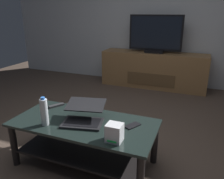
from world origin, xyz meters
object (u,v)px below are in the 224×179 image
object	(u,v)px
media_cabinet	(153,70)
laptop	(84,115)
router_box	(114,133)
water_bottle_near	(44,112)
cell_phone	(133,126)
tv_remote	(56,105)
television	(155,35)
coffee_table	(84,135)

from	to	relation	value
media_cabinet	laptop	xyz separation A→B (m)	(-0.10, -2.51, 0.17)
media_cabinet	router_box	xyz separation A→B (m)	(0.27, -2.71, 0.18)
laptop	router_box	world-z (taller)	laptop
water_bottle_near	cell_phone	distance (m)	0.76
laptop	water_bottle_near	xyz separation A→B (m)	(-0.28, -0.18, 0.06)
cell_phone	media_cabinet	bearing A→B (deg)	126.39
tv_remote	router_box	bearing A→B (deg)	5.65
laptop	cell_phone	bearing A→B (deg)	9.53
laptop	tv_remote	bearing A→B (deg)	156.24
television	water_bottle_near	xyz separation A→B (m)	(-0.38, -2.67, -0.41)
water_bottle_near	tv_remote	bearing A→B (deg)	111.42
coffee_table	cell_phone	size ratio (longest dim) A/B	9.13
media_cabinet	router_box	size ratio (longest dim) A/B	13.75
tv_remote	television	bearing A→B (deg)	108.94
television	laptop	bearing A→B (deg)	-92.33
television	tv_remote	xyz separation A→B (m)	(-0.52, -2.30, -0.52)
television	router_box	xyz separation A→B (m)	(0.27, -2.69, -0.46)
laptop	router_box	xyz separation A→B (m)	(0.37, -0.20, 0.01)
cell_phone	tv_remote	distance (m)	0.86
coffee_table	water_bottle_near	world-z (taller)	water_bottle_near
coffee_table	cell_phone	distance (m)	0.45
water_bottle_near	media_cabinet	bearing A→B (deg)	81.97
router_box	tv_remote	world-z (taller)	router_box
media_cabinet	tv_remote	size ratio (longest dim) A/B	11.91
laptop	router_box	size ratio (longest dim) A/B	3.05
water_bottle_near	tv_remote	distance (m)	0.41
television	cell_phone	size ratio (longest dim) A/B	6.70
media_cabinet	water_bottle_near	world-z (taller)	water_bottle_near
media_cabinet	tv_remote	xyz separation A→B (m)	(-0.52, -2.32, 0.12)
router_box	laptop	bearing A→B (deg)	151.29
television	router_box	bearing A→B (deg)	-84.37
media_cabinet	cell_phone	size ratio (longest dim) A/B	13.61
router_box	media_cabinet	bearing A→B (deg)	95.59
coffee_table	laptop	size ratio (longest dim) A/B	3.02
water_bottle_near	cell_phone	xyz separation A→B (m)	(0.71, 0.25, -0.12)
laptop	cell_phone	xyz separation A→B (m)	(0.43, 0.07, -0.05)
media_cabinet	laptop	bearing A→B (deg)	-92.31
media_cabinet	laptop	size ratio (longest dim) A/B	4.51
laptop	water_bottle_near	bearing A→B (deg)	-146.97
media_cabinet	tv_remote	world-z (taller)	media_cabinet
coffee_table	cell_phone	world-z (taller)	cell_phone
router_box	tv_remote	size ratio (longest dim) A/B	0.87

